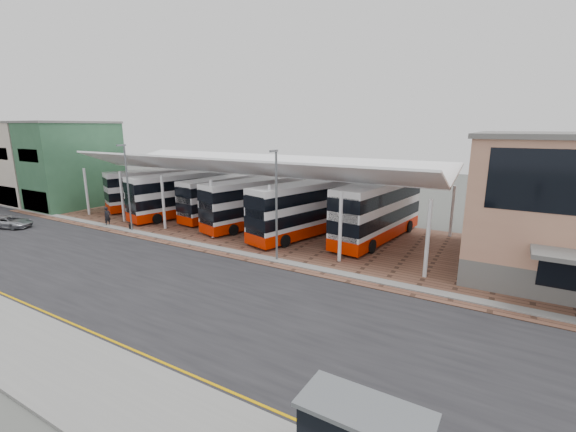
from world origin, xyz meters
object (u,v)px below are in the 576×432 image
at_px(bus_4, 304,210).
at_px(silver_car, 10,222).
at_px(bus_5, 378,211).
at_px(pedestrian, 107,216).
at_px(bus_0, 156,189).
at_px(bus_1, 181,195).
at_px(bus_2, 223,198).
at_px(bus_3, 255,203).

bearing_deg(bus_4, silver_car, -139.80).
bearing_deg(bus_5, bus_4, -152.42).
relative_size(bus_5, silver_car, 2.94).
bearing_deg(pedestrian, bus_0, 15.91).
height_order(bus_1, bus_4, bus_4).
height_order(bus_0, bus_4, bus_4).
relative_size(bus_0, bus_5, 0.90).
distance_m(bus_0, bus_2, 10.02).
xyz_separation_m(bus_4, silver_car, (-26.01, -11.92, -1.82)).
distance_m(silver_car, pedestrian, 9.27).
distance_m(bus_0, bus_1, 5.82).
height_order(bus_0, pedestrian, bus_0).
bearing_deg(silver_car, bus_5, -84.34).
xyz_separation_m(bus_4, pedestrian, (-18.32, -6.76, -1.43)).
bearing_deg(bus_2, pedestrian, -124.44).
xyz_separation_m(bus_3, bus_5, (11.72, 1.65, 0.20)).
bearing_deg(bus_4, bus_0, -168.74).
bearing_deg(bus_1, bus_2, 36.65).
bearing_deg(bus_5, bus_2, -171.18).
xyz_separation_m(bus_0, bus_5, (26.77, 0.60, 0.22)).
bearing_deg(bus_1, bus_3, 17.27).
height_order(bus_1, bus_3, bus_1).
relative_size(bus_1, pedestrian, 6.19).
height_order(bus_5, pedestrian, bus_5).
bearing_deg(bus_4, bus_3, -169.55).
bearing_deg(bus_2, bus_0, -171.57).
height_order(bus_2, bus_3, bus_3).
bearing_deg(silver_car, bus_3, -76.59).
relative_size(bus_0, bus_2, 1.03).
relative_size(bus_3, silver_car, 2.71).
height_order(bus_3, silver_car, bus_3).
height_order(bus_4, pedestrian, bus_4).
bearing_deg(bus_4, bus_5, 35.43).
xyz_separation_m(bus_1, pedestrian, (-3.17, -6.82, -1.38)).
distance_m(bus_3, bus_4, 5.75).
xyz_separation_m(bus_0, bus_4, (20.77, -1.57, 0.10)).
relative_size(bus_1, bus_3, 1.02).
distance_m(bus_4, bus_5, 6.37).
bearing_deg(pedestrian, bus_1, -25.44).
relative_size(bus_2, bus_3, 0.94).
bearing_deg(bus_5, silver_car, -148.52).
xyz_separation_m(bus_1, bus_4, (15.15, -0.06, 0.05)).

